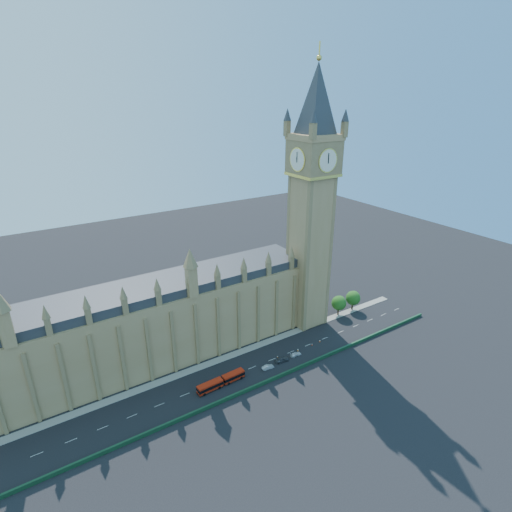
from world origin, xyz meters
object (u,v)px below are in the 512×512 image
car_silver (268,367)px  car_grey (282,359)px  car_white (296,354)px  red_bus (221,382)px

car_silver → car_grey: bearing=-78.4°
car_grey → car_white: bearing=-83.6°
red_bus → car_grey: 23.03m
car_silver → car_white: 12.14m
car_grey → car_silver: size_ratio=1.20×
red_bus → car_silver: (16.82, -1.09, -0.78)m
car_grey → car_silver: car_grey is taller
red_bus → car_grey: red_bus is taller
car_white → car_grey: bearing=93.6°
car_grey → car_silver: (-6.20, -0.65, -0.16)m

